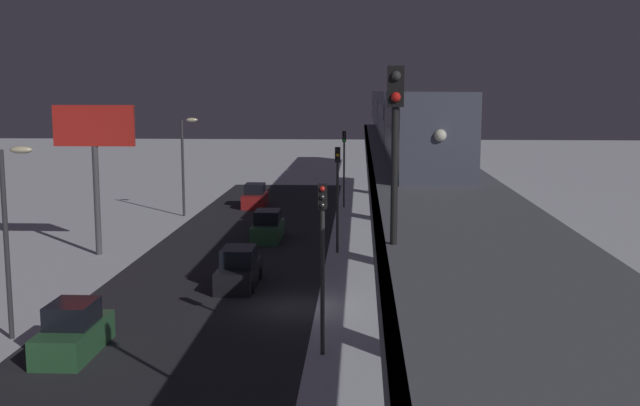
% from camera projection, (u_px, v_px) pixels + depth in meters
% --- Properties ---
extents(ground_plane, '(240.00, 240.00, 0.00)m').
position_uv_depth(ground_plane, '(293.00, 307.00, 34.83)').
color(ground_plane, white).
extents(avenue_asphalt, '(11.00, 90.51, 0.01)m').
position_uv_depth(avenue_asphalt, '(196.00, 306.00, 35.06)').
color(avenue_asphalt, '#28282D').
rests_on(avenue_asphalt, ground_plane).
extents(elevated_railway, '(5.00, 90.51, 6.29)m').
position_uv_depth(elevated_railway, '(423.00, 190.00, 33.74)').
color(elevated_railway, slate).
rests_on(elevated_railway, ground_plane).
extents(subway_train, '(2.94, 74.07, 3.40)m').
position_uv_depth(subway_train, '(395.00, 111.00, 63.96)').
color(subway_train, '#4C5160').
rests_on(subway_train, elevated_railway).
extents(rail_signal, '(0.36, 0.41, 4.00)m').
position_uv_depth(rail_signal, '(395.00, 124.00, 17.03)').
color(rail_signal, black).
rests_on(rail_signal, elevated_railway).
extents(sedan_black, '(1.91, 4.54, 1.97)m').
position_uv_depth(sedan_black, '(239.00, 271.00, 38.51)').
color(sedan_black, black).
rests_on(sedan_black, ground_plane).
extents(sedan_green, '(1.80, 4.19, 1.97)m').
position_uv_depth(sedan_green, '(73.00, 333.00, 28.64)').
color(sedan_green, '#2D6038').
rests_on(sedan_green, ground_plane).
extents(sedan_red, '(1.80, 4.13, 1.97)m').
position_uv_depth(sedan_red, '(255.00, 197.00, 64.76)').
color(sedan_red, '#A51E1E').
rests_on(sedan_red, ground_plane).
extents(sedan_green_2, '(1.80, 4.47, 1.97)m').
position_uv_depth(sedan_green_2, '(268.00, 228.00, 50.45)').
color(sedan_green_2, '#2D6038').
rests_on(sedan_green_2, ground_plane).
extents(traffic_light_near, '(0.32, 0.44, 6.40)m').
position_uv_depth(traffic_light_near, '(323.00, 244.00, 28.01)').
color(traffic_light_near, '#2D2D2D').
rests_on(traffic_light_near, ground_plane).
extents(traffic_light_mid, '(0.32, 0.44, 6.40)m').
position_uv_depth(traffic_light_mid, '(338.00, 184.00, 45.96)').
color(traffic_light_mid, '#2D2D2D').
rests_on(traffic_light_mid, ground_plane).
extents(traffic_light_far, '(0.32, 0.44, 6.40)m').
position_uv_depth(traffic_light_far, '(344.00, 158.00, 63.92)').
color(traffic_light_far, '#2D2D2D').
rests_on(traffic_light_far, ground_plane).
extents(commercial_billboard, '(4.80, 0.36, 8.90)m').
position_uv_depth(commercial_billboard, '(94.00, 141.00, 45.02)').
color(commercial_billboard, '#4C4C51').
rests_on(commercial_billboard, ground_plane).
extents(street_lamp_near, '(1.35, 0.44, 7.65)m').
position_uv_depth(street_lamp_near, '(11.00, 219.00, 29.74)').
color(street_lamp_near, '#38383D').
rests_on(street_lamp_near, ground_plane).
extents(street_lamp_far, '(1.35, 0.44, 7.65)m').
position_uv_depth(street_lamp_far, '(185.00, 155.00, 59.38)').
color(street_lamp_far, '#38383D').
rests_on(street_lamp_far, ground_plane).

